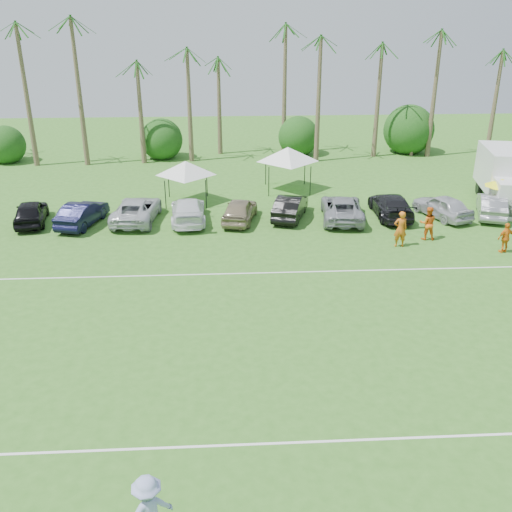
{
  "coord_description": "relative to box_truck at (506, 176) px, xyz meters",
  "views": [
    {
      "loc": [
        -0.69,
        -11.26,
        11.75
      ],
      "look_at": [
        0.68,
        12.4,
        1.6
      ],
      "focal_mm": 40.0,
      "sensor_mm": 36.0,
      "label": 1
    }
  ],
  "objects": [
    {
      "name": "ground",
      "position": [
        -17.77,
        -24.02,
        -1.89
      ],
      "size": [
        120.0,
        120.0,
        0.0
      ],
      "primitive_type": "plane",
      "color": "#356D20",
      "rests_on": "ground"
    },
    {
      "name": "field_lines",
      "position": [
        -17.77,
        -16.02,
        -1.88
      ],
      "size": [
        80.0,
        12.1,
        0.01
      ],
      "color": "white",
      "rests_on": "ground"
    },
    {
      "name": "palm_tree_1",
      "position": [
        -34.77,
        13.98,
        6.46
      ],
      "size": [
        2.4,
        2.4,
        9.9
      ],
      "color": "brown",
      "rests_on": "ground"
    },
    {
      "name": "palm_tree_2",
      "position": [
        -29.77,
        13.98,
        7.32
      ],
      "size": [
        2.4,
        2.4,
        10.9
      ],
      "color": "brown",
      "rests_on": "ground"
    },
    {
      "name": "palm_tree_3",
      "position": [
        -25.77,
        13.98,
        8.17
      ],
      "size": [
        2.4,
        2.4,
        11.9
      ],
      "color": "brown",
      "rests_on": "ground"
    },
    {
      "name": "palm_tree_4",
      "position": [
        -21.77,
        13.98,
        5.59
      ],
      "size": [
        2.4,
        2.4,
        8.9
      ],
      "color": "brown",
      "rests_on": "ground"
    },
    {
      "name": "palm_tree_5",
      "position": [
        -17.77,
        13.98,
        6.46
      ],
      "size": [
        2.4,
        2.4,
        9.9
      ],
      "color": "brown",
      "rests_on": "ground"
    },
    {
      "name": "palm_tree_6",
      "position": [
        -13.77,
        13.98,
        7.32
      ],
      "size": [
        2.4,
        2.4,
        10.9
      ],
      "color": "brown",
      "rests_on": "ground"
    },
    {
      "name": "palm_tree_7",
      "position": [
        -9.77,
        13.98,
        8.17
      ],
      "size": [
        2.4,
        2.4,
        11.9
      ],
      "color": "brown",
      "rests_on": "ground"
    },
    {
      "name": "palm_tree_8",
      "position": [
        -4.77,
        13.98,
        5.59
      ],
      "size": [
        2.4,
        2.4,
        8.9
      ],
      "color": "brown",
      "rests_on": "ground"
    },
    {
      "name": "palm_tree_9",
      "position": [
        0.23,
        13.98,
        6.46
      ],
      "size": [
        2.4,
        2.4,
        9.9
      ],
      "color": "brown",
      "rests_on": "ground"
    },
    {
      "name": "palm_tree_10",
      "position": [
        5.23,
        13.98,
        7.32
      ],
      "size": [
        2.4,
        2.4,
        10.9
      ],
      "color": "brown",
      "rests_on": "ground"
    },
    {
      "name": "bush_tree_0",
      "position": [
        -36.77,
        14.98,
        -0.09
      ],
      "size": [
        4.0,
        4.0,
        4.0
      ],
      "color": "brown",
      "rests_on": "ground"
    },
    {
      "name": "bush_tree_1",
      "position": [
        -23.77,
        14.98,
        -0.09
      ],
      "size": [
        4.0,
        4.0,
        4.0
      ],
      "color": "brown",
      "rests_on": "ground"
    },
    {
      "name": "bush_tree_2",
      "position": [
        -11.77,
        14.98,
        -0.09
      ],
      "size": [
        4.0,
        4.0,
        4.0
      ],
      "color": "brown",
      "rests_on": "ground"
    },
    {
      "name": "bush_tree_3",
      "position": [
        -1.77,
        14.98,
        -0.09
      ],
      "size": [
        4.0,
        4.0,
        4.0
      ],
      "color": "brown",
      "rests_on": "ground"
    },
    {
      "name": "sideline_player_a",
      "position": [
        -9.02,
        -6.98,
        -0.89
      ],
      "size": [
        0.74,
        0.49,
        2.01
      ],
      "primitive_type": "imported",
      "rotation": [
        0.0,
        0.0,
        3.16
      ],
      "color": "#CC6016",
      "rests_on": "ground"
    },
    {
      "name": "sideline_player_b",
      "position": [
        -7.19,
        -6.03,
        -0.94
      ],
      "size": [
        1.02,
        0.85,
        1.9
      ],
      "primitive_type": "imported",
      "rotation": [
        0.0,
        0.0,
        3.0
      ],
      "color": "orange",
      "rests_on": "ground"
    },
    {
      "name": "sideline_player_c",
      "position": [
        -3.71,
        -8.14,
        -1.06
      ],
      "size": [
        1.04,
        0.63,
        1.65
      ],
      "primitive_type": "imported",
      "rotation": [
        0.0,
        0.0,
        3.39
      ],
      "color": "orange",
      "rests_on": "ground"
    },
    {
      "name": "box_truck",
      "position": [
        0.0,
        0.0,
        0.0
      ],
      "size": [
        3.92,
        7.23,
        3.53
      ],
      "rotation": [
        0.0,
        0.0,
        -0.21
      ],
      "color": "silver",
      "rests_on": "ground"
    },
    {
      "name": "canopy_tent_left",
      "position": [
        -20.95,
        1.56,
        0.92
      ],
      "size": [
        4.05,
        4.05,
        3.28
      ],
      "color": "black",
      "rests_on": "ground"
    },
    {
      "name": "canopy_tent_right",
      "position": [
        -13.94,
        4.1,
        1.2
      ],
      "size": [
        4.45,
        4.45,
        3.6
      ],
      "color": "black",
      "rests_on": "ground"
    },
    {
      "name": "market_umbrella",
      "position": [
        -1.3,
        -2.06,
        0.17
      ],
      "size": [
        2.07,
        2.07,
        2.3
      ],
      "color": "black",
      "rests_on": "ground"
    },
    {
      "name": "frisbee_player",
      "position": [
        -20.42,
        -25.21,
        -0.91
      ],
      "size": [
        1.45,
        1.26,
        1.95
      ],
      "rotation": [
        0.0,
        0.0,
        3.67
      ],
      "color": "#96A3D4",
      "rests_on": "ground"
    },
    {
      "name": "parked_car_0",
      "position": [
        -30.09,
        -2.11,
        -1.17
      ],
      "size": [
        2.38,
        4.45,
        1.44
      ],
      "primitive_type": "imported",
      "rotation": [
        0.0,
        0.0,
        3.31
      ],
      "color": "black",
      "rests_on": "ground"
    },
    {
      "name": "parked_car_1",
      "position": [
        -26.95,
        -2.54,
        -1.17
      ],
      "size": [
        2.53,
        4.61,
        1.44
      ],
      "primitive_type": "imported",
      "rotation": [
        0.0,
        0.0,
        2.9
      ],
      "color": "black",
      "rests_on": "ground"
    },
    {
      "name": "parked_car_2",
      "position": [
        -23.82,
        -2.0,
        -1.17
      ],
      "size": [
        2.8,
        5.36,
        1.44
      ],
      "primitive_type": "imported",
      "rotation": [
        0.0,
        0.0,
        3.06
      ],
      "color": "silver",
      "rests_on": "ground"
    },
    {
      "name": "parked_car_3",
      "position": [
        -20.69,
        -2.28,
        -1.17
      ],
      "size": [
        2.31,
        5.08,
        1.44
      ],
      "primitive_type": "imported",
      "rotation": [
        0.0,
        0.0,
        3.2
      ],
      "color": "white",
      "rests_on": "ground"
    },
    {
      "name": "parked_car_4",
      "position": [
        -17.55,
        -2.43,
        -1.17
      ],
      "size": [
        2.58,
        4.5,
        1.44
      ],
      "primitive_type": "imported",
      "rotation": [
        0.0,
        0.0,
        2.92
      ],
      "color": "gray",
      "rests_on": "ground"
    },
    {
      "name": "parked_car_5",
      "position": [
        -14.42,
        -1.97,
        -1.17
      ],
      "size": [
        2.79,
        4.63,
        1.44
      ],
      "primitive_type": "imported",
      "rotation": [
        0.0,
        0.0,
        2.83
      ],
      "color": "black",
      "rests_on": "ground"
    },
    {
      "name": "parked_car_6",
      "position": [
        -11.28,
        -2.44,
        -1.17
      ],
      "size": [
        2.98,
        5.43,
        1.44
      ],
      "primitive_type": "imported",
      "rotation": [
        0.0,
        0.0,
        3.02
      ],
      "color": "#919399",
      "rests_on": "ground"
    },
    {
      "name": "parked_car_7",
      "position": [
        -8.15,
        -2.08,
        -1.17
      ],
      "size": [
        2.11,
        5.0,
        1.44
      ],
      "primitive_type": "imported",
      "rotation": [
        0.0,
        0.0,
        3.12
      ],
      "color": "black",
      "rests_on": "ground"
    },
    {
      "name": "parked_car_8",
      "position": [
        -5.02,
        -2.44,
        -1.17
      ],
      "size": [
        3.11,
        4.56,
        1.44
      ],
      "primitive_type": "imported",
      "rotation": [
        0.0,
        0.0,
        3.51
      ],
      "color": "#B7B8BD",
      "rests_on": "ground"
    },
    {
      "name": "parked_car_9",
      "position": [
        -1.88,
        -2.41,
        -1.17
      ],
      "size": [
        2.92,
        4.63,
        1.44
      ],
      "primitive_type": "imported",
      "rotation": [
        0.0,
        0.0,
        2.79
      ],
      "color": "gray",
      "rests_on": "ground"
    }
  ]
}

